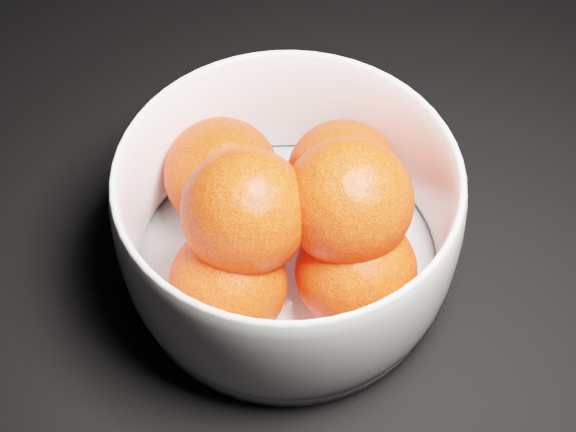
# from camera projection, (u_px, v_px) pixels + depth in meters

# --- Properties ---
(bowl) EXTENTS (0.25, 0.25, 0.12)m
(bowl) POSITION_uv_depth(u_px,v_px,m) (288.00, 221.00, 0.59)
(bowl) COLOR white
(bowl) RESTS_ON ground
(orange_pile) EXTENTS (0.20, 0.20, 0.14)m
(orange_pile) POSITION_uv_depth(u_px,v_px,m) (291.00, 216.00, 0.57)
(orange_pile) COLOR #FF2E0A
(orange_pile) RESTS_ON bowl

